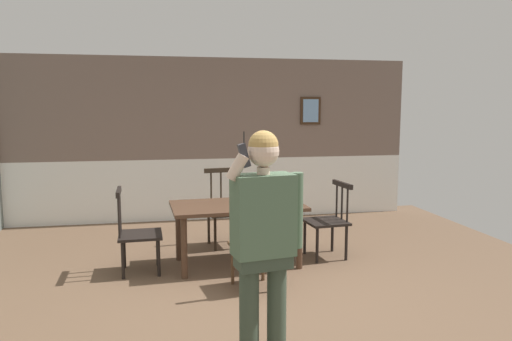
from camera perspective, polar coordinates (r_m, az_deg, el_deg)
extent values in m
plane|color=brown|center=(4.81, -0.69, -14.90)|extent=(7.61, 7.61, 0.00)
cube|color=#756056|center=(7.88, -5.23, 7.35)|extent=(6.58, 0.12, 1.63)
cube|color=white|center=(8.00, -5.13, -2.13)|extent=(6.58, 0.14, 1.01)
cube|color=white|center=(7.90, -5.15, 1.43)|extent=(6.58, 0.05, 0.06)
cube|color=#382314|center=(8.14, 6.50, 7.09)|extent=(0.35, 0.03, 0.46)
cube|color=#78A1CF|center=(8.12, 6.54, 7.09)|extent=(0.27, 0.01, 0.38)
cube|color=#4C3323|center=(5.58, -2.25, -4.21)|extent=(1.56, 0.94, 0.04)
cylinder|color=#4C3323|center=(5.26, -8.56, -9.08)|extent=(0.07, 0.07, 0.68)
cylinder|color=#4C3323|center=(5.53, 5.20, -8.19)|extent=(0.07, 0.07, 0.68)
cylinder|color=#4C3323|center=(5.89, -9.21, -7.29)|extent=(0.07, 0.07, 0.68)
cylinder|color=#4C3323|center=(6.14, 3.15, -6.60)|extent=(0.07, 0.07, 0.68)
cube|color=black|center=(5.96, 8.26, -6.05)|extent=(0.52, 0.52, 0.03)
cube|color=black|center=(5.97, 10.24, -1.64)|extent=(0.09, 0.48, 0.06)
cylinder|color=black|center=(5.88, 10.83, -3.81)|extent=(0.02, 0.02, 0.47)
cylinder|color=black|center=(6.00, 10.20, -3.56)|extent=(0.02, 0.02, 0.47)
cylinder|color=black|center=(6.13, 9.59, -3.32)|extent=(0.02, 0.02, 0.47)
cylinder|color=black|center=(5.78, 7.29, -8.84)|extent=(0.04, 0.04, 0.43)
cylinder|color=black|center=(6.11, 5.82, -7.90)|extent=(0.04, 0.04, 0.43)
cylinder|color=black|center=(5.94, 10.69, -8.46)|extent=(0.04, 0.04, 0.43)
cylinder|color=black|center=(6.27, 9.07, -7.57)|extent=(0.04, 0.04, 0.43)
cube|color=#513823|center=(4.91, -0.32, -9.00)|extent=(0.48, 0.48, 0.03)
cube|color=#513823|center=(4.63, 0.47, -4.24)|extent=(0.43, 0.11, 0.06)
cylinder|color=#513823|center=(4.63, -1.02, -6.82)|extent=(0.02, 0.02, 0.47)
cylinder|color=#513823|center=(4.67, 0.47, -6.69)|extent=(0.02, 0.02, 0.47)
cylinder|color=#513823|center=(4.72, 1.93, -6.56)|extent=(0.02, 0.02, 0.47)
cylinder|color=#513823|center=(5.08, -2.81, -11.12)|extent=(0.04, 0.04, 0.42)
cylinder|color=#513823|center=(5.19, 0.84, -10.72)|extent=(0.04, 0.04, 0.42)
cylinder|color=#513823|center=(4.78, -1.59, -12.35)|extent=(0.04, 0.04, 0.42)
cylinder|color=#513823|center=(4.89, 2.28, -11.89)|extent=(0.04, 0.04, 0.42)
cube|color=black|center=(5.53, -13.60, -7.46)|extent=(0.49, 0.49, 0.03)
cube|color=black|center=(5.43, -16.04, -2.46)|extent=(0.06, 0.47, 0.06)
cylinder|color=black|center=(5.61, -15.89, -4.49)|extent=(0.02, 0.02, 0.51)
cylinder|color=black|center=(5.48, -15.95, -4.79)|extent=(0.02, 0.02, 0.51)
cylinder|color=black|center=(5.34, -16.02, -5.10)|extent=(0.02, 0.02, 0.51)
cylinder|color=black|center=(5.77, -11.64, -9.05)|extent=(0.04, 0.04, 0.41)
cylinder|color=black|center=(5.41, -11.51, -10.17)|extent=(0.04, 0.04, 0.41)
cylinder|color=black|center=(5.78, -15.42, -9.15)|extent=(0.04, 0.04, 0.41)
cylinder|color=black|center=(5.42, -15.56, -10.28)|extent=(0.04, 0.04, 0.41)
cube|color=#2D2319|center=(6.38, -3.70, -5.01)|extent=(0.51, 0.51, 0.03)
cube|color=#2D2319|center=(6.49, -4.22, 0.03)|extent=(0.46, 0.10, 0.06)
cylinder|color=#2D2319|center=(6.56, -3.04, -2.06)|extent=(0.02, 0.02, 0.56)
cylinder|color=#2D2319|center=(6.52, -4.20, -2.12)|extent=(0.02, 0.02, 0.56)
cylinder|color=#2D2319|center=(6.49, -5.36, -2.18)|extent=(0.02, 0.02, 0.56)
cylinder|color=#2D2319|center=(6.32, -1.65, -7.32)|extent=(0.04, 0.04, 0.44)
cylinder|color=#2D2319|center=(6.22, -4.88, -7.57)|extent=(0.04, 0.04, 0.44)
cylinder|color=#2D2319|center=(6.65, -2.57, -6.56)|extent=(0.04, 0.04, 0.44)
cylinder|color=#2D2319|center=(6.57, -5.64, -6.78)|extent=(0.04, 0.04, 0.44)
cylinder|color=#3A493A|center=(3.59, 2.48, -15.99)|extent=(0.14, 0.14, 0.81)
cylinder|color=#3A493A|center=(3.52, -0.83, -16.47)|extent=(0.14, 0.14, 0.81)
cube|color=#3A493A|center=(3.42, 0.85, -10.49)|extent=(0.41, 0.27, 0.12)
cube|color=#4C664C|center=(3.34, 0.86, -5.32)|extent=(0.45, 0.30, 0.57)
cylinder|color=#4C664C|center=(3.43, 4.87, -4.74)|extent=(0.09, 0.09, 0.54)
cylinder|color=beige|center=(3.20, -2.23, 0.40)|extent=(0.17, 0.11, 0.20)
cylinder|color=beige|center=(3.28, 0.88, -0.02)|extent=(0.09, 0.09, 0.05)
sphere|color=beige|center=(3.27, 0.88, 2.32)|extent=(0.22, 0.22, 0.22)
sphere|color=tan|center=(3.26, 0.88, 2.99)|extent=(0.21, 0.21, 0.21)
cube|color=#2D2D33|center=(3.19, -1.43, 1.80)|extent=(0.09, 0.05, 0.17)
cylinder|color=black|center=(3.18, -1.44, 3.95)|extent=(0.01, 0.01, 0.08)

